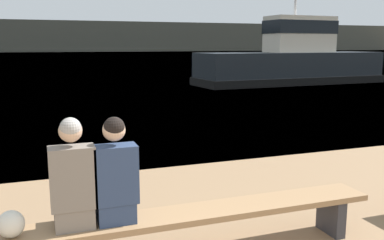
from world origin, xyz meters
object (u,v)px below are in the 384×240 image
(bench_main, at_px, (89,235))
(person_left, at_px, (73,181))
(person_right, at_px, (115,177))
(shopping_bag, at_px, (11,224))
(tugboat_red, at_px, (292,62))

(bench_main, bearing_deg, person_left, 177.52)
(bench_main, relative_size, person_right, 5.97)
(shopping_bag, bearing_deg, tugboat_red, 50.86)
(bench_main, bearing_deg, tugboat_red, 52.20)
(person_left, xyz_separation_m, person_right, (0.37, 0.00, -0.00))
(person_right, distance_m, tugboat_red, 20.48)
(person_left, bearing_deg, shopping_bag, -176.84)
(bench_main, bearing_deg, person_right, 1.14)
(bench_main, xyz_separation_m, shopping_bag, (-0.64, -0.02, 0.21))
(person_left, distance_m, tugboat_red, 20.71)
(person_left, relative_size, person_right, 1.02)
(bench_main, relative_size, shopping_bag, 24.66)
(person_left, bearing_deg, bench_main, -2.48)
(bench_main, relative_size, tugboat_red, 0.55)
(bench_main, height_order, person_right, person_right)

